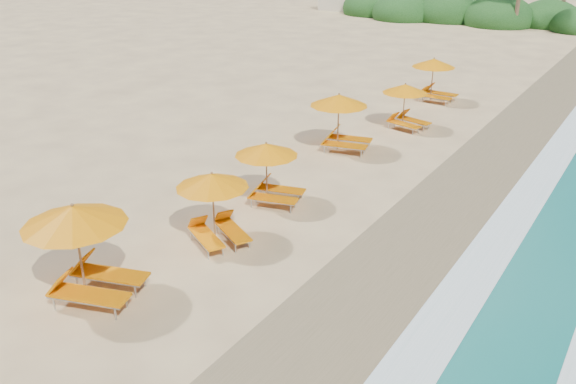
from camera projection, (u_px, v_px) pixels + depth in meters
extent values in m
plane|color=#D4B77D|center=(288.00, 229.00, 18.03)|extent=(160.00, 160.00, 0.00)
cube|color=#84704F|center=(414.00, 266.00, 16.05)|extent=(4.00, 160.00, 0.01)
cube|color=white|center=(470.00, 281.00, 15.29)|extent=(1.20, 160.00, 0.01)
cylinder|color=olive|center=(80.00, 253.00, 14.29)|extent=(0.06, 0.06, 2.38)
cone|color=orange|center=(74.00, 215.00, 13.89)|extent=(3.09, 3.09, 0.48)
sphere|color=olive|center=(72.00, 205.00, 13.78)|extent=(0.09, 0.09, 0.09)
cylinder|color=olive|center=(214.00, 207.00, 17.05)|extent=(0.05, 0.05, 2.00)
cone|color=orange|center=(212.00, 180.00, 16.71)|extent=(2.79, 2.79, 0.40)
sphere|color=olive|center=(212.00, 173.00, 16.62)|extent=(0.07, 0.07, 0.07)
cylinder|color=olive|center=(267.00, 173.00, 19.44)|extent=(0.05, 0.05, 1.98)
cone|color=orange|center=(266.00, 149.00, 19.11)|extent=(2.48, 2.48, 0.40)
sphere|color=olive|center=(266.00, 143.00, 19.02)|extent=(0.07, 0.07, 0.07)
cylinder|color=olive|center=(338.00, 123.00, 24.08)|extent=(0.06, 0.06, 2.23)
cone|color=orange|center=(339.00, 100.00, 23.70)|extent=(2.76, 2.76, 0.45)
sphere|color=olive|center=(339.00, 94.00, 23.60)|extent=(0.08, 0.08, 0.08)
cylinder|color=olive|center=(404.00, 106.00, 26.81)|extent=(0.05, 0.05, 1.95)
cone|color=orange|center=(405.00, 89.00, 26.48)|extent=(2.41, 2.41, 0.39)
sphere|color=olive|center=(406.00, 84.00, 26.39)|extent=(0.07, 0.07, 0.07)
cylinder|color=olive|center=(432.00, 80.00, 31.01)|extent=(0.05, 0.05, 2.14)
cone|color=orange|center=(434.00, 63.00, 30.65)|extent=(2.29, 2.29, 0.43)
sphere|color=olive|center=(434.00, 58.00, 30.56)|extent=(0.08, 0.08, 0.08)
ellipsoid|color=#163D14|center=(498.00, 18.00, 55.38)|extent=(6.40, 6.40, 4.16)
ellipsoid|color=#163D14|center=(449.00, 13.00, 58.60)|extent=(7.20, 7.20, 4.68)
ellipsoid|color=#163D14|center=(403.00, 13.00, 59.09)|extent=(6.00, 6.00, 3.90)
ellipsoid|color=#163D14|center=(549.00, 20.00, 54.96)|extent=(5.60, 5.60, 3.64)
ellipsoid|color=#163D14|center=(374.00, 8.00, 62.59)|extent=(6.60, 6.60, 4.29)
cylinder|color=brown|center=(518.00, 0.00, 52.09)|extent=(0.36, 0.36, 5.00)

